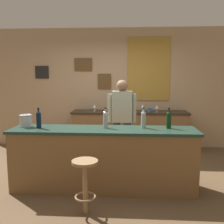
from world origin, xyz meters
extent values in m
plane|color=brown|center=(0.00, 0.00, 0.00)|extent=(10.00, 10.00, 0.00)
cube|color=tan|center=(0.00, 2.03, 1.40)|extent=(6.00, 0.06, 2.80)
cube|color=black|center=(-1.70, 1.99, 1.78)|extent=(0.32, 0.02, 0.30)
cube|color=brown|center=(-0.70, 1.99, 1.96)|extent=(0.42, 0.02, 0.30)
cube|color=brown|center=(-0.20, 1.99, 1.57)|extent=(0.31, 0.02, 0.36)
cube|color=#A87F33|center=(0.83, 1.99, 1.85)|extent=(0.98, 0.02, 1.46)
cube|color=brown|center=(0.00, -0.40, 0.44)|extent=(2.69, 0.57, 0.88)
cube|color=#1E382D|center=(0.00, -0.40, 0.90)|extent=(2.74, 0.60, 0.04)
cube|color=brown|center=(0.40, 1.65, 0.43)|extent=(2.55, 0.53, 0.86)
cube|color=#2D2319|center=(0.40, 1.65, 0.88)|extent=(2.60, 0.56, 0.04)
cylinder|color=#384766|center=(0.35, 0.53, 0.43)|extent=(0.13, 0.13, 0.86)
cylinder|color=#384766|center=(0.15, 0.53, 0.43)|extent=(0.13, 0.13, 0.86)
cube|color=#9EA38E|center=(0.25, 0.53, 1.14)|extent=(0.36, 0.20, 0.56)
sphere|color=brown|center=(0.25, 0.53, 1.51)|extent=(0.21, 0.21, 0.21)
cylinder|color=#9EA38E|center=(0.47, 0.53, 1.11)|extent=(0.08, 0.08, 0.52)
cylinder|color=#9EA38E|center=(0.03, 0.53, 1.11)|extent=(0.08, 0.08, 0.52)
cylinder|color=olive|center=(-0.15, -1.14, 0.32)|extent=(0.06, 0.06, 0.65)
torus|color=olive|center=(-0.15, -1.14, 0.22)|extent=(0.26, 0.26, 0.02)
cylinder|color=olive|center=(-0.15, -1.14, 0.66)|extent=(0.32, 0.32, 0.03)
cylinder|color=black|center=(-0.96, -0.41, 1.02)|extent=(0.07, 0.07, 0.20)
sphere|color=black|center=(-0.96, -0.41, 1.13)|extent=(0.07, 0.07, 0.07)
cylinder|color=black|center=(-0.96, -0.41, 1.17)|extent=(0.03, 0.03, 0.09)
cylinder|color=black|center=(-0.96, -0.41, 1.22)|extent=(0.03, 0.03, 0.02)
cylinder|color=#999E99|center=(0.03, -0.34, 1.02)|extent=(0.07, 0.07, 0.20)
sphere|color=#999E99|center=(0.03, -0.34, 1.13)|extent=(0.07, 0.07, 0.07)
cylinder|color=#999E99|center=(0.03, -0.34, 1.17)|extent=(0.03, 0.03, 0.09)
cylinder|color=black|center=(0.03, -0.34, 1.22)|extent=(0.03, 0.03, 0.02)
cylinder|color=#999E99|center=(0.59, -0.30, 1.02)|extent=(0.07, 0.07, 0.20)
sphere|color=#999E99|center=(0.59, -0.30, 1.13)|extent=(0.07, 0.07, 0.07)
cylinder|color=#999E99|center=(0.59, -0.30, 1.17)|extent=(0.03, 0.03, 0.09)
cylinder|color=black|center=(0.59, -0.30, 1.22)|extent=(0.03, 0.03, 0.02)
cylinder|color=black|center=(0.96, -0.31, 1.02)|extent=(0.07, 0.07, 0.20)
sphere|color=black|center=(0.96, -0.31, 1.13)|extent=(0.07, 0.07, 0.07)
cylinder|color=black|center=(0.96, -0.31, 1.17)|extent=(0.03, 0.03, 0.09)
cylinder|color=black|center=(0.96, -0.31, 1.22)|extent=(0.03, 0.03, 0.02)
cylinder|color=#B7BABF|center=(-1.19, -0.33, 1.01)|extent=(0.17, 0.17, 0.18)
torus|color=#B7BABF|center=(-1.19, -0.33, 1.10)|extent=(0.19, 0.19, 0.02)
cylinder|color=silver|center=(-0.40, 1.64, 0.90)|extent=(0.06, 0.06, 0.00)
cylinder|color=silver|center=(-0.40, 1.64, 0.94)|extent=(0.01, 0.01, 0.07)
cone|color=silver|center=(-0.40, 1.64, 1.02)|extent=(0.07, 0.07, 0.08)
cylinder|color=silver|center=(0.69, 1.73, 0.90)|extent=(0.06, 0.06, 0.00)
cylinder|color=silver|center=(0.69, 1.73, 0.94)|extent=(0.01, 0.01, 0.07)
cone|color=silver|center=(0.69, 1.73, 1.02)|extent=(0.07, 0.07, 0.08)
cylinder|color=silver|center=(1.00, 1.59, 0.90)|extent=(0.06, 0.06, 0.00)
cylinder|color=silver|center=(1.00, 1.59, 0.94)|extent=(0.01, 0.01, 0.07)
cone|color=silver|center=(1.00, 1.59, 1.02)|extent=(0.07, 0.07, 0.08)
cylinder|color=#336699|center=(0.83, 1.57, 0.95)|extent=(0.08, 0.08, 0.09)
torus|color=#336699|center=(0.89, 1.57, 0.95)|extent=(0.06, 0.01, 0.06)
camera|label=1|loc=(0.36, -4.06, 1.68)|focal=40.93mm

